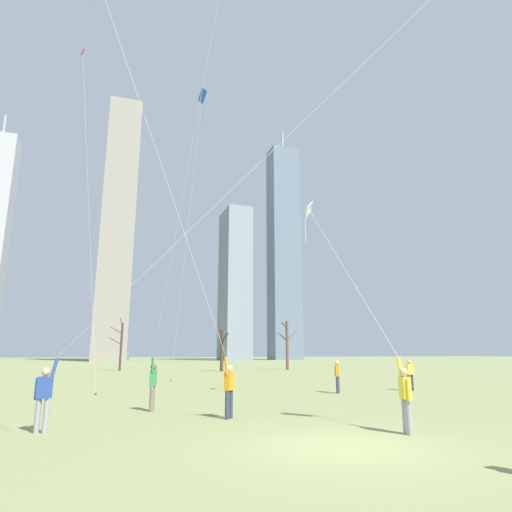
{
  "coord_description": "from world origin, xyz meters",
  "views": [
    {
      "loc": [
        -4.93,
        -8.89,
        2.0
      ],
      "look_at": [
        0.0,
        6.0,
        5.52
      ],
      "focal_mm": 30.3,
      "sensor_mm": 36.0,
      "label": 1
    }
  ],
  "objects_px": {
    "bystander_strolling_midfield": "(410,373)",
    "distant_kite_drifting_left_blue": "(201,112)",
    "kite_flyer_foreground_left_purple": "(216,345)",
    "bare_tree_center": "(121,344)",
    "bare_tree_left_of_center": "(287,343)",
    "bare_tree_right_of_center": "(222,349)",
    "kite_flyer_far_back_white": "(385,356)",
    "kite_flyer_foreground_right_pink": "(177,247)",
    "distant_kite_drifting_right_red": "(84,93)",
    "kite_flyer_midfield_right_orange": "(174,266)",
    "bystander_far_off_by_trees": "(337,375)"
  },
  "relations": [
    {
      "from": "kite_flyer_far_back_white",
      "to": "kite_flyer_foreground_right_pink",
      "type": "bearing_deg",
      "value": 162.87
    },
    {
      "from": "kite_flyer_foreground_left_purple",
      "to": "bystander_far_off_by_trees",
      "type": "bearing_deg",
      "value": 41.68
    },
    {
      "from": "bystander_strolling_midfield",
      "to": "bare_tree_right_of_center",
      "type": "xyz_separation_m",
      "value": [
        -3.74,
        27.26,
        1.52
      ]
    },
    {
      "from": "kite_flyer_foreground_left_purple",
      "to": "bare_tree_center",
      "type": "xyz_separation_m",
      "value": [
        -1.92,
        39.45,
        0.7
      ]
    },
    {
      "from": "bystander_strolling_midfield",
      "to": "bare_tree_left_of_center",
      "type": "xyz_separation_m",
      "value": [
        4.87,
        29.26,
        2.22
      ]
    },
    {
      "from": "distant_kite_drifting_left_blue",
      "to": "kite_flyer_far_back_white",
      "type": "bearing_deg",
      "value": -84.27
    },
    {
      "from": "bystander_far_off_by_trees",
      "to": "bare_tree_center",
      "type": "bearing_deg",
      "value": 107.19
    },
    {
      "from": "distant_kite_drifting_right_red",
      "to": "distant_kite_drifting_left_blue",
      "type": "bearing_deg",
      "value": 27.6
    },
    {
      "from": "kite_flyer_foreground_right_pink",
      "to": "bystander_strolling_midfield",
      "type": "bearing_deg",
      "value": 29.47
    },
    {
      "from": "bystander_strolling_midfield",
      "to": "bystander_far_off_by_trees",
      "type": "distance_m",
      "value": 4.43
    },
    {
      "from": "kite_flyer_midfield_right_orange",
      "to": "distant_kite_drifting_right_red",
      "type": "relative_size",
      "value": 0.71
    },
    {
      "from": "kite_flyer_far_back_white",
      "to": "bare_tree_left_of_center",
      "type": "relative_size",
      "value": 1.6
    },
    {
      "from": "bystander_strolling_midfield",
      "to": "distant_kite_drifting_left_blue",
      "type": "height_order",
      "value": "distant_kite_drifting_left_blue"
    },
    {
      "from": "kite_flyer_midfield_right_orange",
      "to": "bare_tree_center",
      "type": "bearing_deg",
      "value": 90.28
    },
    {
      "from": "kite_flyer_foreground_left_purple",
      "to": "kite_flyer_midfield_right_orange",
      "type": "xyz_separation_m",
      "value": [
        -1.72,
        -2.77,
        1.84
      ]
    },
    {
      "from": "kite_flyer_far_back_white",
      "to": "bare_tree_right_of_center",
      "type": "relative_size",
      "value": 2.03
    },
    {
      "from": "kite_flyer_midfield_right_orange",
      "to": "kite_flyer_foreground_right_pink",
      "type": "xyz_separation_m",
      "value": [
        0.35,
        2.15,
        1.01
      ]
    },
    {
      "from": "kite_flyer_far_back_white",
      "to": "distant_kite_drifting_left_blue",
      "type": "relative_size",
      "value": 0.41
    },
    {
      "from": "kite_flyer_midfield_right_orange",
      "to": "distant_kite_drifting_left_blue",
      "type": "relative_size",
      "value": 0.68
    },
    {
      "from": "kite_flyer_foreground_left_purple",
      "to": "bare_tree_center",
      "type": "relative_size",
      "value": 2.0
    },
    {
      "from": "distant_kite_drifting_right_red",
      "to": "distant_kite_drifting_left_blue",
      "type": "height_order",
      "value": "distant_kite_drifting_left_blue"
    },
    {
      "from": "kite_flyer_midfield_right_orange",
      "to": "bystander_far_off_by_trees",
      "type": "relative_size",
      "value": 9.35
    },
    {
      "from": "bystander_far_off_by_trees",
      "to": "bare_tree_left_of_center",
      "type": "relative_size",
      "value": 0.28
    },
    {
      "from": "distant_kite_drifting_left_blue",
      "to": "distant_kite_drifting_right_red",
      "type": "bearing_deg",
      "value": -152.4
    },
    {
      "from": "kite_flyer_foreground_left_purple",
      "to": "distant_kite_drifting_right_red",
      "type": "height_order",
      "value": "distant_kite_drifting_right_red"
    },
    {
      "from": "bystander_far_off_by_trees",
      "to": "kite_flyer_foreground_right_pink",
      "type": "bearing_deg",
      "value": -140.4
    },
    {
      "from": "kite_flyer_midfield_right_orange",
      "to": "bare_tree_right_of_center",
      "type": "relative_size",
      "value": 3.32
    },
    {
      "from": "bare_tree_center",
      "to": "bare_tree_right_of_center",
      "type": "relative_size",
      "value": 1.32
    },
    {
      "from": "bystander_far_off_by_trees",
      "to": "distant_kite_drifting_right_red",
      "type": "distance_m",
      "value": 22.5
    },
    {
      "from": "bystander_strolling_midfield",
      "to": "bare_tree_right_of_center",
      "type": "relative_size",
      "value": 0.35
    },
    {
      "from": "bystander_strolling_midfield",
      "to": "distant_kite_drifting_left_blue",
      "type": "relative_size",
      "value": 0.07
    },
    {
      "from": "bare_tree_left_of_center",
      "to": "kite_flyer_foreground_right_pink",
      "type": "bearing_deg",
      "value": -116.8
    },
    {
      "from": "kite_flyer_far_back_white",
      "to": "bystander_strolling_midfield",
      "type": "bearing_deg",
      "value": 49.77
    },
    {
      "from": "kite_flyer_foreground_left_purple",
      "to": "distant_kite_drifting_right_red",
      "type": "distance_m",
      "value": 20.99
    },
    {
      "from": "kite_flyer_foreground_left_purple",
      "to": "kite_flyer_foreground_right_pink",
      "type": "bearing_deg",
      "value": -155.49
    },
    {
      "from": "bystander_strolling_midfield",
      "to": "distant_kite_drifting_right_red",
      "type": "height_order",
      "value": "distant_kite_drifting_right_red"
    },
    {
      "from": "kite_flyer_midfield_right_orange",
      "to": "bystander_far_off_by_trees",
      "type": "bearing_deg",
      "value": 45.49
    },
    {
      "from": "kite_flyer_midfield_right_orange",
      "to": "bystander_strolling_midfield",
      "type": "distance_m",
      "value": 17.65
    },
    {
      "from": "kite_flyer_foreground_left_purple",
      "to": "distant_kite_drifting_left_blue",
      "type": "distance_m",
      "value": 25.1
    },
    {
      "from": "kite_flyer_foreground_left_purple",
      "to": "bare_tree_right_of_center",
      "type": "relative_size",
      "value": 2.65
    },
    {
      "from": "bare_tree_right_of_center",
      "to": "kite_flyer_foreground_left_purple",
      "type": "bearing_deg",
      "value": -104.26
    },
    {
      "from": "kite_flyer_foreground_right_pink",
      "to": "bare_tree_right_of_center",
      "type": "height_order",
      "value": "kite_flyer_foreground_right_pink"
    },
    {
      "from": "kite_flyer_midfield_right_orange",
      "to": "bystander_strolling_midfield",
      "type": "relative_size",
      "value": 9.35
    },
    {
      "from": "bare_tree_left_of_center",
      "to": "bare_tree_right_of_center",
      "type": "relative_size",
      "value": 1.27
    },
    {
      "from": "kite_flyer_foreground_right_pink",
      "to": "bystander_far_off_by_trees",
      "type": "distance_m",
      "value": 12.93
    },
    {
      "from": "kite_flyer_midfield_right_orange",
      "to": "kite_flyer_foreground_right_pink",
      "type": "relative_size",
      "value": 0.88
    },
    {
      "from": "kite_flyer_midfield_right_orange",
      "to": "bystander_strolling_midfield",
      "type": "bearing_deg",
      "value": 35.07
    },
    {
      "from": "kite_flyer_foreground_left_purple",
      "to": "distant_kite_drifting_left_blue",
      "type": "bearing_deg",
      "value": 81.98
    },
    {
      "from": "kite_flyer_foreground_right_pink",
      "to": "distant_kite_drifting_left_blue",
      "type": "xyz_separation_m",
      "value": [
        3.78,
        17.76,
        15.34
      ]
    },
    {
      "from": "distant_kite_drifting_right_red",
      "to": "kite_flyer_far_back_white",
      "type": "bearing_deg",
      "value": -56.73
    }
  ]
}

